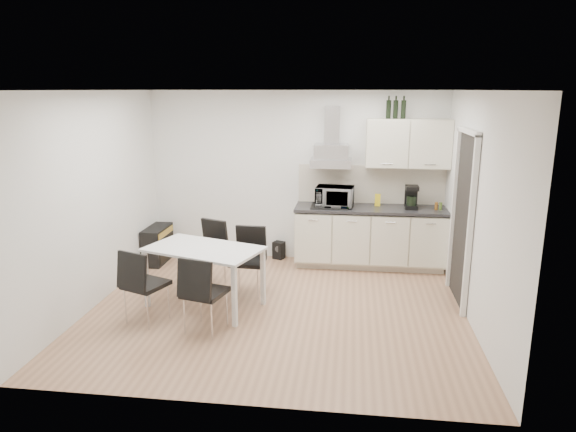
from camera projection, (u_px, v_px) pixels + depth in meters
name	position (u px, v px, depth m)	size (l,w,h in m)	color
ground	(277.00, 308.00, 6.28)	(4.50, 4.50, 0.00)	tan
wall_back	(296.00, 177.00, 7.90)	(4.50, 0.10, 2.60)	white
wall_front	(240.00, 260.00, 4.04)	(4.50, 0.10, 2.60)	white
wall_left	(94.00, 200.00, 6.24)	(0.10, 4.00, 2.60)	white
wall_right	(477.00, 211.00, 5.70)	(0.10, 4.00, 2.60)	white
ceiling	(276.00, 90.00, 5.66)	(4.50, 4.50, 0.00)	white
doorway	(461.00, 220.00, 6.29)	(0.08, 1.04, 2.10)	white
kitchenette	(373.00, 213.00, 7.61)	(2.22, 0.64, 2.52)	beige
dining_table	(204.00, 254.00, 6.21)	(1.53, 1.16, 0.75)	white
chair_far_left	(207.00, 254.00, 6.96)	(0.44, 0.50, 0.88)	black
chair_far_right	(248.00, 262.00, 6.62)	(0.44, 0.50, 0.88)	black
chair_near_left	(146.00, 285.00, 5.84)	(0.44, 0.50, 0.88)	black
chair_near_right	(205.00, 293.00, 5.61)	(0.44, 0.50, 0.88)	black
guitar_amp	(158.00, 244.00, 7.92)	(0.30, 0.67, 0.56)	black
floor_speaker	(279.00, 250.00, 8.11)	(0.16, 0.15, 0.27)	black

